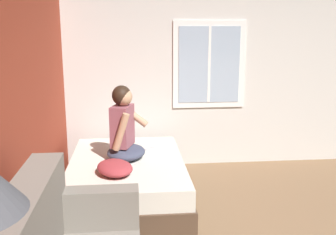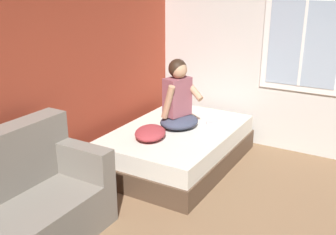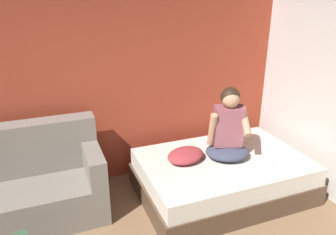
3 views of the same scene
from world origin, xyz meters
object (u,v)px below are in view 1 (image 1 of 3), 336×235
at_px(person_seated, 124,130).
at_px(cell_phone, 149,149).
at_px(bed, 127,180).
at_px(throw_pillow, 115,168).

distance_m(person_seated, cell_phone, 0.59).
bearing_deg(person_seated, bed, -159.20).
bearing_deg(person_seated, throw_pillow, 168.84).
xyz_separation_m(bed, person_seated, (0.06, 0.02, 0.60)).
bearing_deg(cell_phone, throw_pillow, -58.17).
bearing_deg(cell_phone, bed, -67.64).
distance_m(bed, cell_phone, 0.56).
relative_size(person_seated, throw_pillow, 1.82).
height_order(bed, throw_pillow, throw_pillow).
bearing_deg(bed, person_seated, 20.80).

